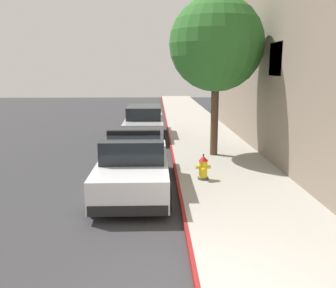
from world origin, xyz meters
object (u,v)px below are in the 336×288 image
(police_cruiser, at_px, (134,164))
(parked_car_silver_ahead, at_px, (144,123))
(fire_hydrant, at_px, (203,168))
(street_tree, at_px, (216,44))

(police_cruiser, bearing_deg, parked_car_silver_ahead, 89.89)
(parked_car_silver_ahead, bearing_deg, fire_hydrant, -75.61)
(street_tree, bearing_deg, fire_hydrant, -104.26)
(parked_car_silver_ahead, bearing_deg, street_tree, -58.66)
(police_cruiser, relative_size, street_tree, 0.84)
(parked_car_silver_ahead, xyz_separation_m, street_tree, (2.78, -4.57, 3.48))
(police_cruiser, distance_m, parked_car_silver_ahead, 8.05)
(parked_car_silver_ahead, relative_size, street_tree, 0.84)
(fire_hydrant, bearing_deg, street_tree, 75.74)
(police_cruiser, relative_size, parked_car_silver_ahead, 1.00)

